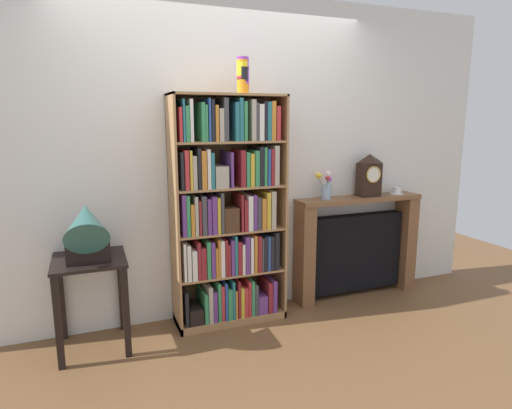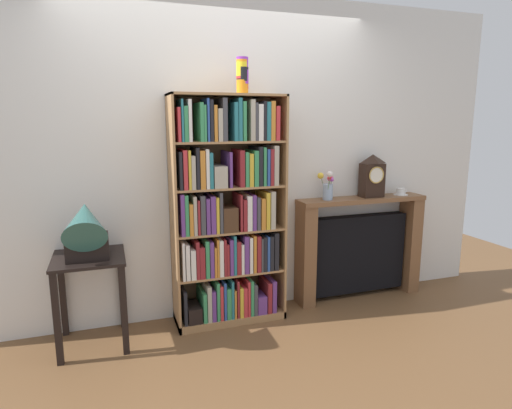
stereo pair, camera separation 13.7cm
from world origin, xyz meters
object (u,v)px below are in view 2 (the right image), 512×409
at_px(mantel_clock, 372,176).
at_px(flower_vase, 328,187).
at_px(fireplace_mantel, 359,248).
at_px(bookshelf, 228,218).
at_px(cup_stack, 242,76).
at_px(side_table_left, 90,279).
at_px(gramophone, 86,229).
at_px(teacup_with_saucer, 401,192).

height_order(mantel_clock, flower_vase, mantel_clock).
bearing_deg(fireplace_mantel, flower_vase, -177.30).
bearing_deg(mantel_clock, bookshelf, -177.34).
xyz_separation_m(cup_stack, fireplace_mantel, (1.16, 0.12, -1.50)).
height_order(bookshelf, side_table_left, bookshelf).
relative_size(bookshelf, side_table_left, 2.70).
xyz_separation_m(bookshelf, gramophone, (-1.06, -0.16, 0.03)).
bearing_deg(cup_stack, teacup_with_saucer, 3.77).
bearing_deg(mantel_clock, side_table_left, -176.85).
bearing_deg(bookshelf, cup_stack, -17.76).
distance_m(flower_vase, teacup_with_saucer, 0.78).
xyz_separation_m(gramophone, teacup_with_saucer, (2.76, 0.22, 0.08)).
xyz_separation_m(side_table_left, flower_vase, (1.99, 0.14, 0.56)).
bearing_deg(side_table_left, bookshelf, 3.80).
bearing_deg(teacup_with_saucer, side_table_left, -177.16).
bearing_deg(side_table_left, teacup_with_saucer, 2.84).
xyz_separation_m(gramophone, mantel_clock, (2.43, 0.22, 0.24)).
bearing_deg(bookshelf, gramophone, -171.54).
bearing_deg(bookshelf, side_table_left, -176.20).
distance_m(bookshelf, gramophone, 1.07).
relative_size(side_table_left, teacup_with_saucer, 5.06).
bearing_deg(gramophone, bookshelf, 8.46).
bearing_deg(side_table_left, flower_vase, 4.05).
relative_size(side_table_left, fireplace_mantel, 0.55).
xyz_separation_m(bookshelf, cup_stack, (0.12, -0.04, 1.10)).
height_order(gramophone, mantel_clock, mantel_clock).
bearing_deg(teacup_with_saucer, fireplace_mantel, 177.18).
bearing_deg(teacup_with_saucer, bookshelf, -177.76).
bearing_deg(cup_stack, side_table_left, -178.42).
bearing_deg(fireplace_mantel, mantel_clock, -14.15).
bearing_deg(cup_stack, bookshelf, 162.24).
relative_size(bookshelf, flower_vase, 7.02).
distance_m(side_table_left, mantel_clock, 2.52).
bearing_deg(teacup_with_saucer, flower_vase, 179.72).
relative_size(bookshelf, mantel_clock, 4.73).
distance_m(cup_stack, teacup_with_saucer, 1.87).
distance_m(side_table_left, teacup_with_saucer, 2.80).
height_order(cup_stack, teacup_with_saucer, cup_stack).
distance_m(gramophone, flower_vase, 2.00).
relative_size(mantel_clock, teacup_with_saucer, 2.89).
height_order(flower_vase, teacup_with_saucer, flower_vase).
bearing_deg(fireplace_mantel, bookshelf, -176.11).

